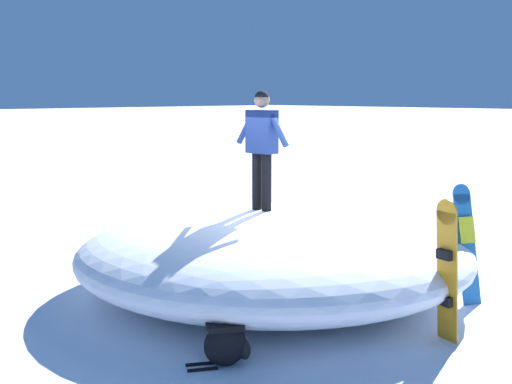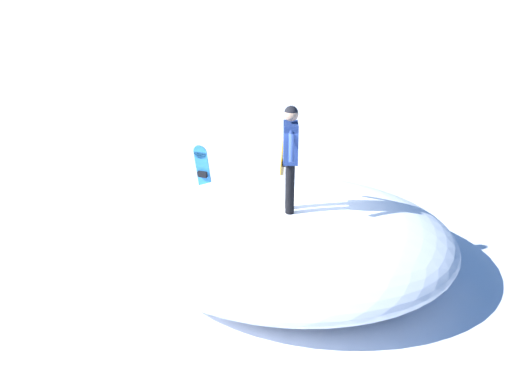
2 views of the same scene
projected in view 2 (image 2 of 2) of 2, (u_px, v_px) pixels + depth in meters
The scene contains 6 objects.
ground at pixel (294, 260), 11.34m from camera, with size 240.00×240.00×0.00m, color white.
snow_mound at pixel (290, 236), 10.85m from camera, with size 5.56×5.30×1.17m, color white.
snowboarder_standing at pixel (291, 149), 10.03m from camera, with size 1.02×0.22×1.71m.
snowboard_primary_upright at pixel (282, 171), 13.24m from camera, with size 0.32×0.22×1.67m.
snowboard_secondary_upright at pixel (204, 181), 12.73m from camera, with size 0.46×0.41×1.61m.
backpack_near at pixel (401, 223), 12.27m from camera, with size 0.51×0.68×0.46m.
Camera 2 is at (10.25, -0.45, 5.03)m, focal length 45.46 mm.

